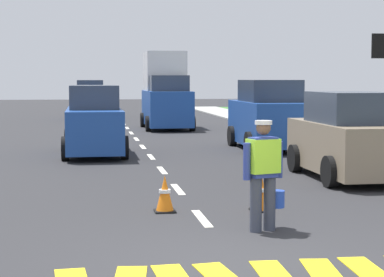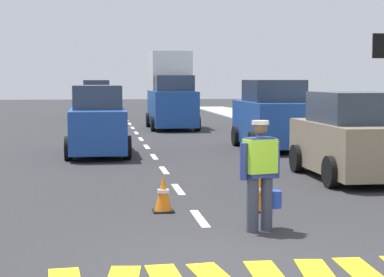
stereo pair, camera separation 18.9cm
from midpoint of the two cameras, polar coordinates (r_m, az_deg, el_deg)
ground_plane at (r=29.39m, az=-4.49°, el=0.50°), size 96.00×96.00×0.00m
lane_center_line at (r=33.57m, az=-4.92°, el=1.06°), size 0.14×46.40×0.01m
road_worker at (r=10.34m, az=6.28°, el=-2.60°), size 0.71×0.51×1.67m
traffic_cone_near at (r=11.85m, az=-1.94°, el=-4.62°), size 0.36×0.36×0.63m
traffic_cone_far at (r=11.95m, az=6.11°, el=-4.52°), size 0.36×0.36×0.65m
delivery_truck at (r=31.61m, az=-1.55°, el=3.75°), size 2.16×4.60×3.54m
car_oncoming_third at (r=39.39m, az=-7.79°, el=3.10°), size 1.89×3.97×2.22m
car_parked_far at (r=22.42m, az=6.94°, el=1.78°), size 2.09×4.11×2.25m
car_parked_curbside at (r=16.11m, az=13.45°, el=-0.02°), size 2.02×4.00×1.99m
car_oncoming_lead at (r=20.90m, az=-7.58°, el=1.33°), size 1.87×4.35×2.09m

